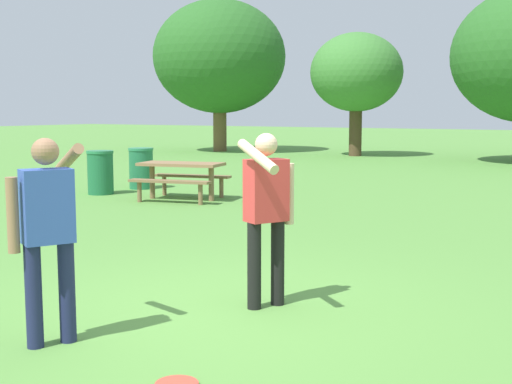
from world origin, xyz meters
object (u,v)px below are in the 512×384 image
Objects in this scene: person_catcher at (267,206)px; trash_can_beside_table at (100,172)px; trash_can_further_along at (141,168)px; tree_broad_center at (356,73)px; picnic_table_near at (181,173)px; person_thrower at (48,225)px; tree_tall_left at (219,57)px.

trash_can_beside_table is at bearing 142.87° from person_catcher.
person_catcher reaches higher than trash_can_further_along.
person_catcher is 21.48m from tree_broad_center.
trash_can_further_along reaches higher than picnic_table_near.
picnic_table_near is 14.69m from tree_broad_center.
person_thrower is 9.81m from trash_can_beside_table.
person_catcher is at bearing -43.21° from trash_can_further_along.
picnic_table_near is 16.78m from tree_tall_left.
tree_broad_center reaches higher than picnic_table_near.
trash_can_beside_table and trash_can_further_along have the same top height.
picnic_table_near is at bearing -81.92° from tree_broad_center.
person_catcher is at bearing 61.10° from person_thrower.
trash_can_beside_table is 1.28m from trash_can_further_along.
tree_broad_center reaches higher than person_catcher.
person_thrower is 1.00× the size of person_catcher.
picnic_table_near is at bearing -29.25° from trash_can_further_along.
tree_tall_left is (-13.71, 19.84, 3.19)m from person_catcher.
person_catcher reaches higher than picnic_table_near.
person_catcher is at bearing -37.13° from trash_can_beside_table.
tree_broad_center is (-0.00, 13.16, 2.81)m from trash_can_further_along.
tree_broad_center reaches higher than trash_can_beside_table.
trash_can_beside_table is at bearing 131.16° from person_thrower.
person_catcher is (0.97, 1.76, 0.00)m from person_thrower.
tree_broad_center is at bearing 106.28° from person_thrower.
picnic_table_near is at bearing -59.17° from tree_tall_left.
trash_can_beside_table is 15.97m from tree_tall_left.
trash_can_beside_table is at bearing -90.32° from tree_broad_center.
person_thrower is 22.84m from tree_broad_center.
person_thrower is 0.34× the size of tree_broad_center.
picnic_table_near is 2.11m from trash_can_beside_table.
person_thrower is 0.25× the size of tree_tall_left.
tree_tall_left is (-6.29, 14.22, 3.67)m from trash_can_beside_table.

